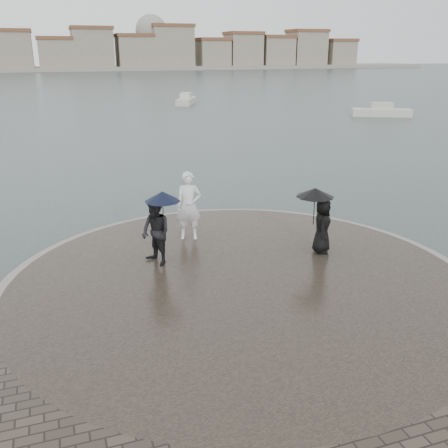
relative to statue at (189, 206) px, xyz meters
name	(u,v)px	position (x,y,z in m)	size (l,w,h in m)	color
ground	(302,366)	(0.45, -6.84, -1.43)	(400.00, 400.00, 0.00)	#2B3835
kerb_ring	(240,286)	(0.45, -3.34, -1.27)	(12.50, 12.50, 0.32)	gray
quay_tip	(240,285)	(0.45, -3.34, -1.25)	(11.90, 11.90, 0.36)	#2D261E
statue	(189,206)	(0.00, 0.00, 0.00)	(0.78, 0.51, 2.14)	white
visitor_left	(157,225)	(-1.34, -1.61, 0.04)	(1.25, 1.15, 2.04)	black
visitor_right	(320,215)	(3.29, -2.35, 0.06)	(1.22, 1.12, 1.95)	black
far_skyline	(33,52)	(-5.84, 153.87, 4.18)	(260.00, 20.00, 37.00)	gray
boats	(191,112)	(9.36, 33.20, -1.05)	(42.27, 22.16, 1.50)	beige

